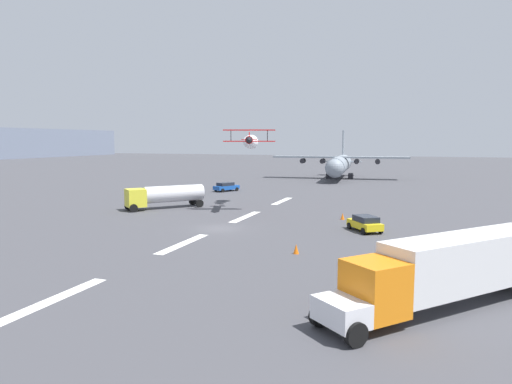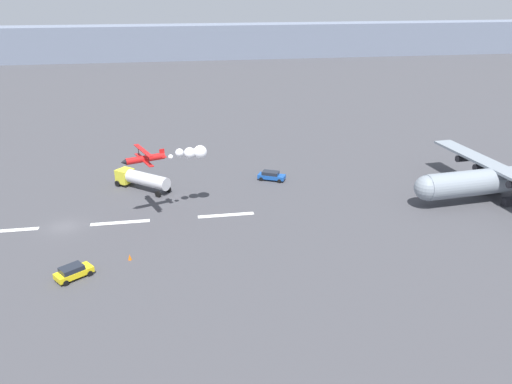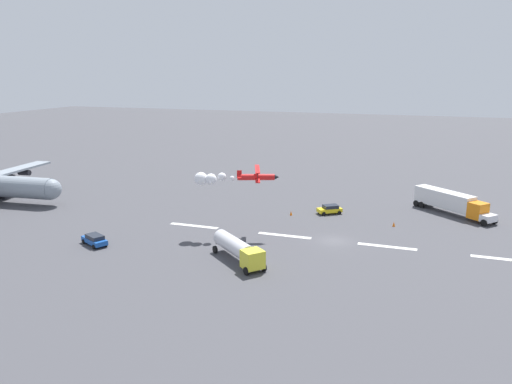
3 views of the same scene
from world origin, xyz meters
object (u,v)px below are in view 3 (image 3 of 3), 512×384
(stunt_biplane_red, at_px, (222,178))
(fuel_tanker_truck, at_px, (238,249))
(airport_staff_sedan, at_px, (95,239))
(followme_car_yellow, at_px, (330,209))
(semi_truck_orange, at_px, (451,202))
(traffic_cone_near, at_px, (394,224))
(traffic_cone_far, at_px, (291,213))

(stunt_biplane_red, distance_m, fuel_tanker_truck, 13.13)
(fuel_tanker_truck, distance_m, airport_staff_sedan, 21.22)
(followme_car_yellow, bearing_deg, fuel_tanker_truck, 75.64)
(semi_truck_orange, xyz_separation_m, traffic_cone_near, (8.44, 10.52, -1.76))
(stunt_biplane_red, height_order, traffic_cone_far, stunt_biplane_red)
(fuel_tanker_truck, distance_m, traffic_cone_far, 22.88)
(stunt_biplane_red, bearing_deg, followme_car_yellow, -127.51)
(semi_truck_orange, distance_m, followme_car_yellow, 20.44)
(traffic_cone_near, bearing_deg, traffic_cone_far, -2.84)
(stunt_biplane_red, xyz_separation_m, fuel_tanker_truck, (-6.02, 9.44, -6.84))
(fuel_tanker_truck, height_order, followme_car_yellow, fuel_tanker_truck)
(fuel_tanker_truck, xyz_separation_m, traffic_cone_far, (-0.69, -22.83, -1.38))
(semi_truck_orange, bearing_deg, traffic_cone_far, 20.98)
(followme_car_yellow, bearing_deg, traffic_cone_near, 160.06)
(stunt_biplane_red, relative_size, fuel_tanker_truck, 1.30)
(semi_truck_orange, xyz_separation_m, airport_staff_sedan, (47.14, 33.10, -1.32))
(stunt_biplane_red, distance_m, airport_staff_sedan, 19.79)
(followme_car_yellow, bearing_deg, semi_truck_orange, -161.18)
(traffic_cone_near, distance_m, traffic_cone_far, 16.83)
(semi_truck_orange, xyz_separation_m, fuel_tanker_truck, (25.94, 32.51, -0.38))
(semi_truck_orange, relative_size, traffic_cone_near, 17.54)
(traffic_cone_near, bearing_deg, fuel_tanker_truck, 51.49)
(airport_staff_sedan, bearing_deg, stunt_biplane_red, -146.53)
(semi_truck_orange, distance_m, fuel_tanker_truck, 41.60)
(stunt_biplane_red, distance_m, followme_car_yellow, 22.20)
(semi_truck_orange, bearing_deg, airport_staff_sedan, 35.08)
(semi_truck_orange, height_order, fuel_tanker_truck, semi_truck_orange)
(traffic_cone_near, bearing_deg, semi_truck_orange, -128.76)
(traffic_cone_far, bearing_deg, semi_truck_orange, -159.02)
(stunt_biplane_red, relative_size, followme_car_yellow, 2.71)
(stunt_biplane_red, height_order, traffic_cone_near, stunt_biplane_red)
(airport_staff_sedan, bearing_deg, followme_car_yellow, -136.38)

